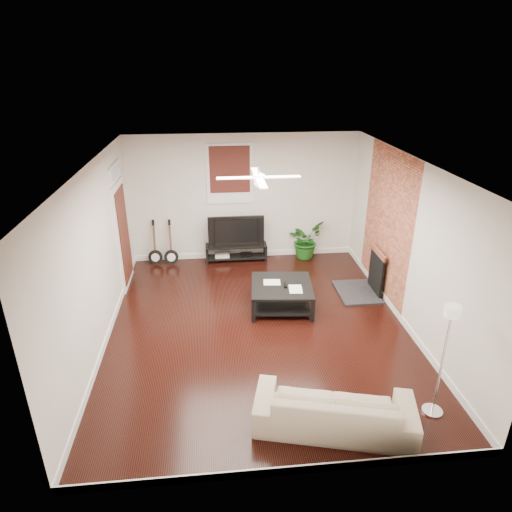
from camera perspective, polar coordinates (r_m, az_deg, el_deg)
The scene contains 14 objects.
room at distance 7.08m, azimuth 0.33°, elevation 0.55°, with size 5.01×6.01×2.81m.
brick_accent at distance 8.59m, azimuth 16.36°, elevation 3.83°, with size 0.02×2.20×2.80m, color brown.
fireplace at distance 8.84m, azimuth 13.93°, elevation -1.93°, with size 0.80×1.10×0.92m, color black.
window_back at distance 9.71m, azimuth -3.37°, elevation 10.41°, with size 1.00×0.06×1.30m, color #3A120F.
door_left at distance 9.04m, azimuth -16.75°, elevation 3.77°, with size 0.08×1.00×2.50m, color white.
tv_stand at distance 10.09m, azimuth -2.54°, elevation 0.42°, with size 1.37×0.37×0.38m, color black.
tv at distance 9.90m, azimuth -2.60°, elevation 3.37°, with size 1.23×0.16×0.71m, color black.
coffee_table at distance 8.22m, azimuth 3.27°, elevation -5.09°, with size 1.09×1.09×0.46m, color black.
sofa at distance 5.86m, azimuth 9.96°, elevation -18.56°, with size 1.95×0.76×0.57m, color tan.
floor_lamp at distance 6.08m, azimuth 22.71°, elevation -12.35°, with size 0.26×0.26×1.59m, color white, non-canonical shape.
potted_plant at distance 10.24m, azimuth 6.32°, elevation 2.09°, with size 0.77×0.67×0.86m, color #1C5819.
guitar_left at distance 10.01m, azimuth -12.89°, elevation 1.57°, with size 0.31×0.22×1.01m, color black, non-canonical shape.
guitar_right at distance 9.95m, azimuth -10.91°, elevation 1.59°, with size 0.31×0.22×1.01m, color black, non-canonical shape.
ceiling_fan at distance 6.70m, azimuth 0.36°, elevation 10.02°, with size 1.24×1.24×0.32m, color white, non-canonical shape.
Camera 1 is at (-0.71, -6.46, 4.21)m, focal length 31.30 mm.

